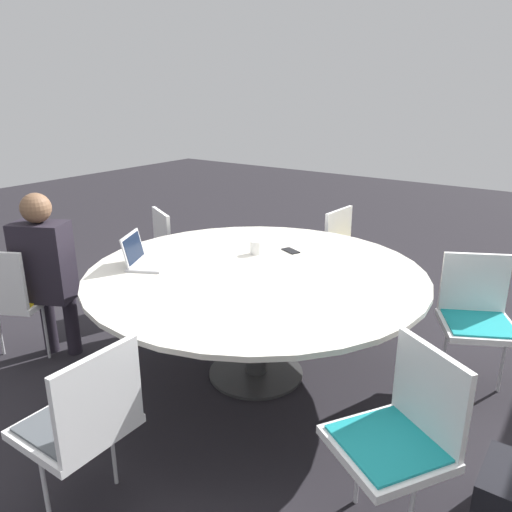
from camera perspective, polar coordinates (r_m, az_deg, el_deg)
The scene contains 13 objects.
ground_plane at distance 3.53m, azimuth -0.00°, elevation -13.26°, with size 16.00×16.00×0.00m, color black.
conference_table at distance 3.23m, azimuth -0.00°, elevation -3.11°, with size 2.17×2.17×0.76m.
chair_0 at distance 3.84m, azimuth -26.29°, elevation -3.88°, with size 0.57×0.58×0.87m.
chair_1 at distance 2.37m, azimuth -19.13°, elevation -17.06°, with size 0.44×0.43×0.87m.
chair_2 at distance 2.27m, azimuth 16.29°, elevation -18.46°, with size 0.59×0.60×0.87m.
chair_3 at distance 3.47m, azimuth 23.92°, elevation -5.84°, with size 0.58×0.58×0.87m.
chair_4 at distance 4.43m, azimuth 10.71°, elevation 0.63°, with size 0.46×0.44×0.87m.
chair_5 at distance 4.48m, azimuth -9.05°, elevation 0.94°, with size 0.58×0.58×0.87m.
person_0 at distance 3.71m, azimuth -22.94°, elevation -0.97°, with size 0.36×0.42×1.22m.
laptop at distance 3.36m, azimuth -12.81°, elevation -0.19°, with size 0.37×0.35×0.21m.
coffee_cup at distance 3.51m, azimuth -0.03°, elevation 0.99°, with size 0.08×0.08×0.09m.
cell_phone at distance 3.59m, azimuth 3.98°, elevation 0.60°, with size 0.12×0.16×0.01m.
handbag at distance 2.70m, azimuth 25.91°, elevation -23.26°, with size 0.36×0.16×0.28m.
Camera 1 is at (2.45, 1.73, 1.87)m, focal length 35.00 mm.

